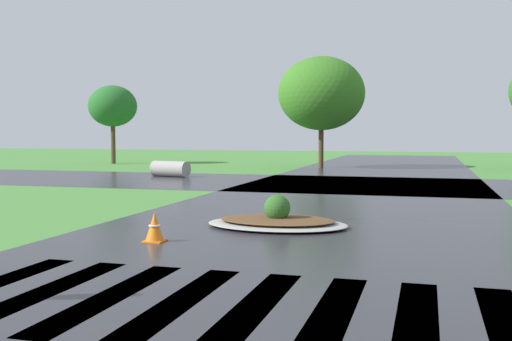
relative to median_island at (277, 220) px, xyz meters
The scene contains 7 objects.
asphalt_roadway 0.99m from the median_island, 43.94° to the left, with size 9.04×80.00×0.01m, color #2B2B30.
asphalt_cross_road 10.92m from the median_island, 86.28° to the left, with size 90.00×8.14×0.01m, color #2B2B30.
crosswalk_stripes 5.84m from the median_island, 83.03° to the right, with size 6.75×3.29×0.01m.
median_island is the anchor object (origin of this frame).
drainage_pipe_stack 14.97m from the median_island, 122.64° to the left, with size 1.88×1.07×0.70m.
traffic_cone 2.90m from the median_island, 126.58° to the right, with size 0.36×0.36×0.55m.
background_treeline 22.25m from the median_island, 82.45° to the left, with size 41.82×6.19×6.17m.
Camera 1 is at (2.33, -2.95, 2.00)m, focal length 42.29 mm.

